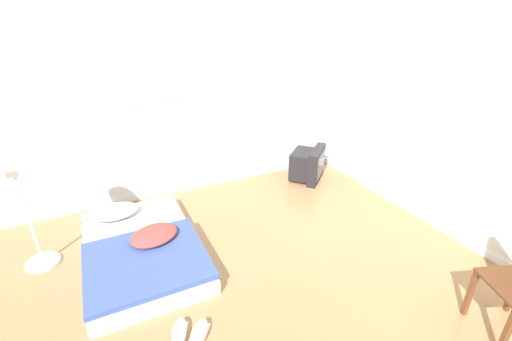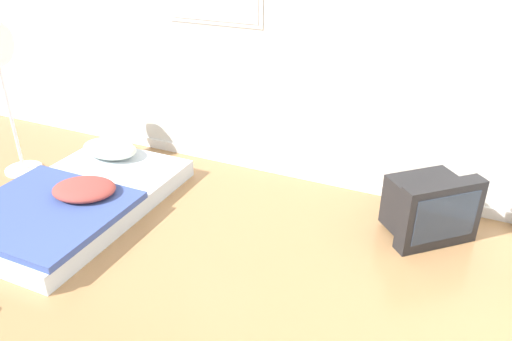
% 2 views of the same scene
% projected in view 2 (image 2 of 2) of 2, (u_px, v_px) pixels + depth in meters
% --- Properties ---
extents(wall_back, '(7.32, 0.08, 2.60)m').
position_uv_depth(wall_back, '(222.00, 19.00, 4.05)').
color(wall_back, silver).
rests_on(wall_back, ground_plane).
extents(mattress_bed, '(1.08, 1.72, 0.29)m').
position_uv_depth(mattress_bed, '(76.00, 198.00, 3.86)').
color(mattress_bed, silver).
rests_on(mattress_bed, ground_plane).
extents(crt_tv, '(0.68, 0.67, 0.48)m').
position_uv_depth(crt_tv, '(429.00, 207.00, 3.50)').
color(crt_tv, black).
rests_on(crt_tv, ground_plane).
extents(standing_fan, '(0.32, 0.35, 1.31)m').
position_uv_depth(standing_fan, '(0.00, 72.00, 4.06)').
color(standing_fan, silver).
rests_on(standing_fan, ground_plane).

